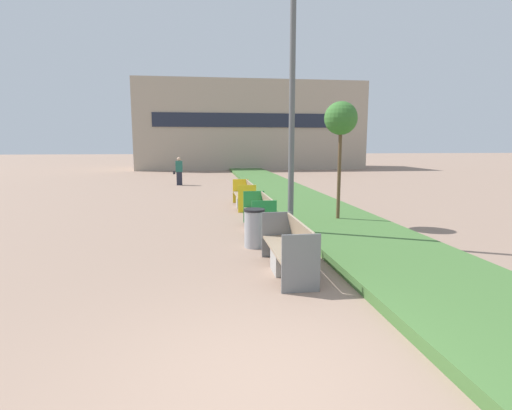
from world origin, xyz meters
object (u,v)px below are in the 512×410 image
object	(u,v)px
bench_green_frame	(260,216)
street_lamp_post	(293,33)
pedestrian_walking	(179,171)
bench_yellow_frame	(245,197)
sapling_tree_near	(341,120)
bench_grey_frame	(289,252)
litter_bin	(254,228)

from	to	relation	value
bench_green_frame	street_lamp_post	distance (m)	4.66
street_lamp_post	pedestrian_walking	distance (m)	14.42
bench_yellow_frame	sapling_tree_near	world-z (taller)	sapling_tree_near
bench_yellow_frame	sapling_tree_near	bearing A→B (deg)	-56.40
bench_green_frame	pedestrian_walking	world-z (taller)	pedestrian_walking
bench_grey_frame	litter_bin	world-z (taller)	bench_grey_frame
bench_grey_frame	litter_bin	xyz separation A→B (m)	(-0.39, 1.86, 0.07)
bench_grey_frame	pedestrian_walking	xyz separation A→B (m)	(-2.83, 16.04, 0.42)
bench_green_frame	pedestrian_walking	size ratio (longest dim) A/B	1.31
bench_green_frame	pedestrian_walking	distance (m)	12.65
bench_grey_frame	bench_green_frame	distance (m)	3.71
pedestrian_walking	bench_yellow_frame	bearing A→B (deg)	-71.38
pedestrian_walking	bench_green_frame	bearing A→B (deg)	-77.06
street_lamp_post	bench_yellow_frame	bearing A→B (deg)	96.96
litter_bin	street_lamp_post	distance (m)	4.60
bench_grey_frame	street_lamp_post	world-z (taller)	street_lamp_post
bench_green_frame	bench_grey_frame	bearing A→B (deg)	-89.99
litter_bin	street_lamp_post	bearing A→B (deg)	37.44
street_lamp_post	sapling_tree_near	bearing A→B (deg)	40.05
pedestrian_walking	street_lamp_post	bearing A→B (deg)	-75.59
sapling_tree_near	street_lamp_post	bearing A→B (deg)	-139.95
bench_green_frame	sapling_tree_near	world-z (taller)	sapling_tree_near
bench_grey_frame	pedestrian_walking	size ratio (longest dim) A/B	1.33
pedestrian_walking	sapling_tree_near	bearing A→B (deg)	-66.55
bench_grey_frame	litter_bin	size ratio (longest dim) A/B	2.39
bench_green_frame	litter_bin	distance (m)	1.89
bench_green_frame	litter_bin	xyz separation A→B (m)	(-0.39, -1.85, 0.07)
bench_grey_frame	bench_green_frame	bearing A→B (deg)	90.01
bench_yellow_frame	pedestrian_walking	xyz separation A→B (m)	(-2.83, 8.41, 0.42)
bench_grey_frame	litter_bin	distance (m)	1.91
street_lamp_post	pedestrian_walking	xyz separation A→B (m)	(-3.44, 13.40, -4.07)
bench_yellow_frame	bench_grey_frame	bearing A→B (deg)	-90.02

